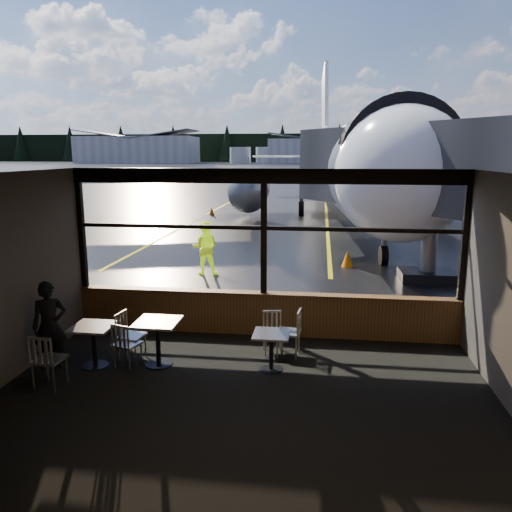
% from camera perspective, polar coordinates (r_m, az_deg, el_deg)
% --- Properties ---
extents(ground_plane, '(520.00, 520.00, 0.00)m').
position_cam_1_polar(ground_plane, '(130.09, 7.04, 9.93)').
color(ground_plane, black).
rests_on(ground_plane, ground).
extents(carpet_floor, '(8.00, 6.00, 0.01)m').
position_cam_1_polar(carpet_floor, '(8.07, -1.69, -16.35)').
color(carpet_floor, black).
rests_on(carpet_floor, ground).
extents(ceiling, '(8.00, 6.00, 0.04)m').
position_cam_1_polar(ceiling, '(7.13, -1.85, 9.26)').
color(ceiling, '#38332D').
rests_on(ceiling, ground).
extents(wall_back, '(8.00, 0.04, 3.50)m').
position_cam_1_polar(wall_back, '(4.66, -7.85, -14.53)').
color(wall_back, '#4C443D').
rests_on(wall_back, ground).
extents(window_sill, '(8.00, 0.28, 0.90)m').
position_cam_1_polar(window_sill, '(10.63, 0.87, -6.68)').
color(window_sill, '#57351A').
rests_on(window_sill, ground).
extents(window_header, '(8.00, 0.18, 0.30)m').
position_cam_1_polar(window_header, '(10.10, 0.93, 9.13)').
color(window_header, black).
rests_on(window_header, ground).
extents(mullion_left, '(0.12, 0.12, 2.60)m').
position_cam_1_polar(mullion_left, '(11.36, -19.33, 2.93)').
color(mullion_left, black).
rests_on(mullion_left, ground).
extents(mullion_centre, '(0.12, 0.12, 2.60)m').
position_cam_1_polar(mullion_centre, '(10.22, 0.90, 2.67)').
color(mullion_centre, black).
rests_on(mullion_centre, ground).
extents(mullion_right, '(0.12, 0.12, 2.60)m').
position_cam_1_polar(mullion_right, '(10.53, 22.79, 2.03)').
color(mullion_right, black).
rests_on(mullion_right, ground).
extents(window_transom, '(8.00, 0.10, 0.08)m').
position_cam_1_polar(window_transom, '(10.20, 0.91, 3.23)').
color(window_transom, black).
rests_on(window_transom, ground).
extents(airliner, '(34.50, 40.40, 11.68)m').
position_cam_1_polar(airliner, '(30.22, 10.23, 15.38)').
color(airliner, white).
rests_on(airliner, ground_plane).
extents(jet_bridge, '(9.70, 11.86, 5.17)m').
position_cam_1_polar(jet_bridge, '(15.77, 16.49, 6.80)').
color(jet_bridge, '#2F2F31').
rests_on(jet_bridge, ground_plane).
extents(cafe_table_near, '(0.63, 0.63, 0.70)m').
position_cam_1_polar(cafe_table_near, '(9.00, 1.75, -10.89)').
color(cafe_table_near, gray).
rests_on(cafe_table_near, carpet_floor).
extents(cafe_table_mid, '(0.77, 0.77, 0.84)m').
position_cam_1_polar(cafe_table_mid, '(9.34, -11.13, -9.76)').
color(cafe_table_mid, '#9D9891').
rests_on(cafe_table_mid, carpet_floor).
extents(cafe_table_left, '(0.71, 0.71, 0.78)m').
position_cam_1_polar(cafe_table_left, '(9.58, -18.01, -9.77)').
color(cafe_table_left, '#A8A29A').
rests_on(cafe_table_left, carpet_floor).
extents(chair_near_e, '(0.56, 0.56, 0.93)m').
position_cam_1_polar(chair_near_e, '(9.58, 3.72, -8.74)').
color(chair_near_e, beige).
rests_on(chair_near_e, carpet_floor).
extents(chair_near_n, '(0.53, 0.53, 0.81)m').
position_cam_1_polar(chair_near_n, '(9.70, 1.95, -8.79)').
color(chair_near_n, '#B0AB9F').
rests_on(chair_near_n, carpet_floor).
extents(chair_mid_s, '(0.59, 0.59, 0.87)m').
position_cam_1_polar(chair_mid_s, '(9.36, -14.48, -9.77)').
color(chair_mid_s, '#ACA79C').
rests_on(chair_mid_s, carpet_floor).
extents(chair_mid_w, '(0.58, 0.58, 0.93)m').
position_cam_1_polar(chair_mid_w, '(9.65, -14.05, -8.91)').
color(chair_mid_w, '#B2AEA1').
rests_on(chair_mid_w, carpet_floor).
extents(chair_left_s, '(0.56, 0.56, 0.96)m').
position_cam_1_polar(chair_left_s, '(9.00, -22.56, -10.91)').
color(chair_left_s, beige).
rests_on(chair_left_s, carpet_floor).
extents(passenger, '(0.69, 0.61, 1.60)m').
position_cam_1_polar(passenger, '(9.64, -22.51, -7.38)').
color(passenger, black).
rests_on(passenger, carpet_floor).
extents(ground_crew, '(0.89, 0.73, 1.69)m').
position_cam_1_polar(ground_crew, '(15.92, -5.84, 0.94)').
color(ground_crew, '#BFF219').
rests_on(ground_crew, ground_plane).
extents(cone_nose, '(0.40, 0.40, 0.55)m').
position_cam_1_polar(cone_nose, '(17.21, 10.39, -0.32)').
color(cone_nose, orange).
rests_on(cone_nose, ground_plane).
extents(cone_wing, '(0.32, 0.32, 0.45)m').
position_cam_1_polar(cone_wing, '(31.59, -5.09, 5.15)').
color(cone_wing, orange).
rests_on(cone_wing, ground_plane).
extents(hangar_left, '(45.00, 18.00, 11.00)m').
position_cam_1_polar(hangar_left, '(202.92, -13.37, 11.87)').
color(hangar_left, silver).
rests_on(hangar_left, ground_plane).
extents(hangar_mid, '(38.00, 15.00, 10.00)m').
position_cam_1_polar(hangar_mid, '(195.03, 7.27, 11.95)').
color(hangar_mid, silver).
rests_on(hangar_mid, ground_plane).
extents(hangar_right, '(50.00, 20.00, 12.00)m').
position_cam_1_polar(hangar_right, '(197.03, 25.34, 11.24)').
color(hangar_right, silver).
rests_on(hangar_right, ground_plane).
extents(fuel_tank_a, '(8.00, 8.00, 6.00)m').
position_cam_1_polar(fuel_tank_a, '(194.54, -1.80, 11.45)').
color(fuel_tank_a, silver).
rests_on(fuel_tank_a, ground_plane).
extents(fuel_tank_b, '(8.00, 8.00, 6.00)m').
position_cam_1_polar(fuel_tank_b, '(193.19, 1.19, 11.45)').
color(fuel_tank_b, silver).
rests_on(fuel_tank_b, ground_plane).
extents(fuel_tank_c, '(8.00, 8.00, 6.00)m').
position_cam_1_polar(fuel_tank_c, '(192.35, 4.21, 11.42)').
color(fuel_tank_c, silver).
rests_on(fuel_tank_c, ground_plane).
extents(treeline, '(360.00, 3.00, 12.00)m').
position_cam_1_polar(treeline, '(220.04, 7.31, 12.17)').
color(treeline, black).
rests_on(treeline, ground_plane).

